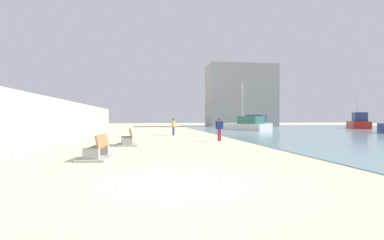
% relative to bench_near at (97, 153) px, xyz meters
% --- Properties ---
extents(ground_plane, '(120.00, 120.00, 0.00)m').
position_rel_bench_near_xyz_m(ground_plane, '(2.60, 13.06, -0.23)').
color(ground_plane, beige).
extents(seawall, '(0.80, 64.00, 3.05)m').
position_rel_bench_near_xyz_m(seawall, '(-4.90, 13.06, 1.29)').
color(seawall, '#ADAAA3').
rests_on(seawall, ground).
extents(bench_near, '(1.36, 2.22, 0.98)m').
position_rel_bench_near_xyz_m(bench_near, '(0.00, 0.00, 0.00)').
color(bench_near, '#ADAAA3').
rests_on(bench_near, ground).
extents(bench_far, '(1.27, 2.19, 0.98)m').
position_rel_bench_near_xyz_m(bench_far, '(0.85, 5.91, 0.00)').
color(bench_far, '#ADAAA3').
rests_on(bench_far, ground).
extents(person_walking, '(0.33, 0.46, 1.56)m').
position_rel_bench_near_xyz_m(person_walking, '(4.48, 15.39, 0.66)').
color(person_walking, navy).
rests_on(person_walking, ground).
extents(person_standing, '(0.50, 0.28, 1.62)m').
position_rel_bench_near_xyz_m(person_standing, '(7.01, 8.22, 0.70)').
color(person_standing, '#B22D33').
rests_on(person_standing, ground).
extents(boat_distant, '(4.83, 6.63, 7.34)m').
position_rel_bench_near_xyz_m(boat_distant, '(32.48, 27.81, 0.65)').
color(boat_distant, red).
rests_on(boat_distant, water_bay).
extents(boat_outer, '(5.30, 6.51, 1.97)m').
position_rel_bench_near_xyz_m(boat_outer, '(18.33, 32.86, 0.51)').
color(boat_outer, beige).
rests_on(boat_outer, water_bay).
extents(boat_far_left, '(5.26, 7.37, 6.20)m').
position_rel_bench_near_xyz_m(boat_far_left, '(14.63, 25.04, 0.45)').
color(boat_far_left, white).
rests_on(boat_far_left, water_bay).
extents(harbor_building, '(12.00, 6.00, 10.96)m').
position_rel_bench_near_xyz_m(harbor_building, '(19.07, 41.06, 5.25)').
color(harbor_building, '#9E9E99').
rests_on(harbor_building, ground).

